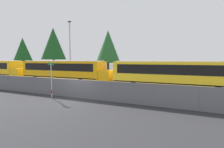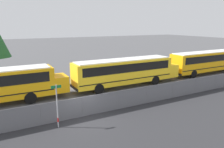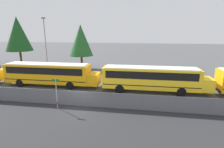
{
  "view_description": "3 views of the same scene",
  "coord_description": "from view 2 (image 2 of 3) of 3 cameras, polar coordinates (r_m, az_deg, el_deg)",
  "views": [
    {
      "loc": [
        8.85,
        -12.25,
        3.29
      ],
      "look_at": [
        0.55,
        5.77,
        1.67
      ],
      "focal_mm": 28.0,
      "sensor_mm": 36.0,
      "label": 1
    },
    {
      "loc": [
        -5.5,
        -15.05,
        7.06
      ],
      "look_at": [
        5.56,
        5.47,
        1.7
      ],
      "focal_mm": 35.0,
      "sensor_mm": 36.0,
      "label": 2
    },
    {
      "loc": [
        5.82,
        -16.08,
        7.54
      ],
      "look_at": [
        2.38,
        5.57,
        2.16
      ],
      "focal_mm": 28.0,
      "sensor_mm": 36.0,
      "label": 3
    }
  ],
  "objects": [
    {
      "name": "fence",
      "position": [
        17.2,
        -7.76,
        -8.44
      ],
      "size": [
        68.36,
        0.07,
        1.61
      ],
      "color": "#9EA0A5",
      "rests_on": "ground_plane"
    },
    {
      "name": "school_bus_2",
      "position": [
        24.98,
        3.72,
        1.04
      ],
      "size": [
        13.41,
        2.46,
        3.2
      ],
      "color": "yellow",
      "rests_on": "ground_plane"
    },
    {
      "name": "ground_plane",
      "position": [
        17.51,
        -7.68,
        -10.95
      ],
      "size": [
        200.0,
        200.0,
        0.0
      ],
      "primitive_type": "plane",
      "color": "#4C4C4F"
    },
    {
      "name": "school_bus_3",
      "position": [
        34.52,
        23.71,
        3.29
      ],
      "size": [
        13.41,
        2.46,
        3.2
      ],
      "color": "orange",
      "rests_on": "ground_plane"
    },
    {
      "name": "street_sign",
      "position": [
        15.54,
        -14.14,
        -7.9
      ],
      "size": [
        0.7,
        0.09,
        3.09
      ],
      "color": "#B7B7BC",
      "rests_on": "ground_plane"
    }
  ]
}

